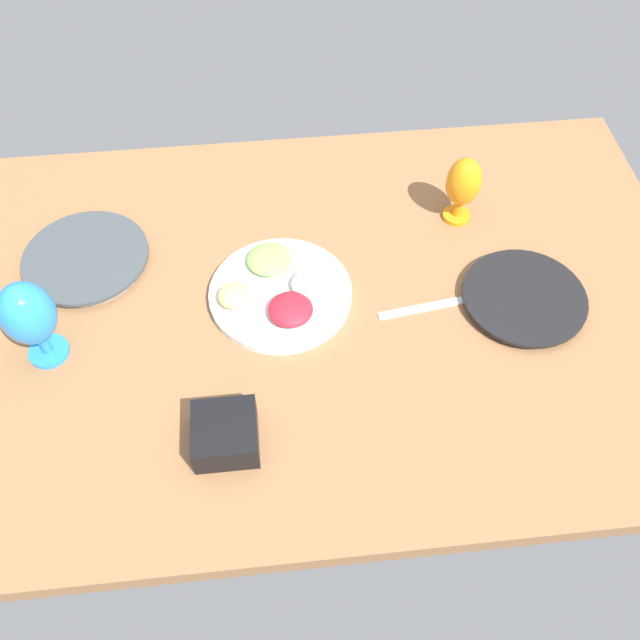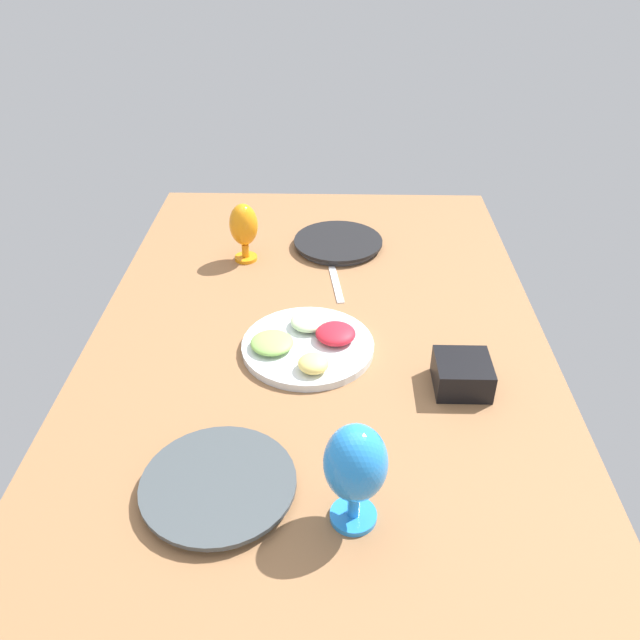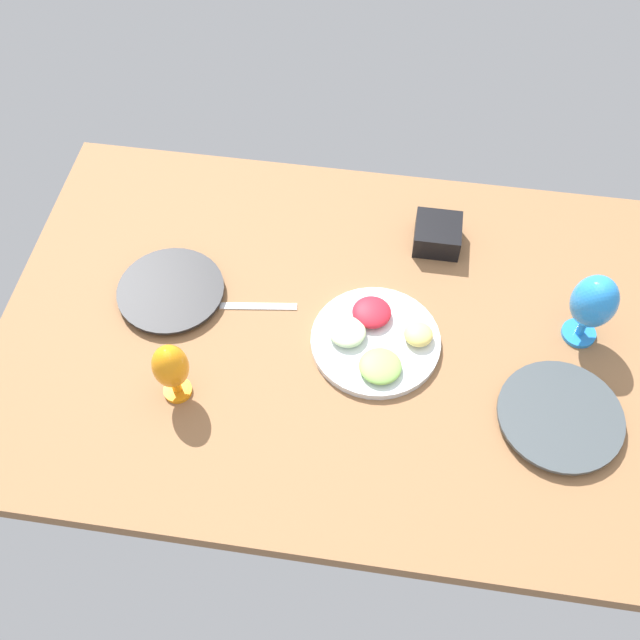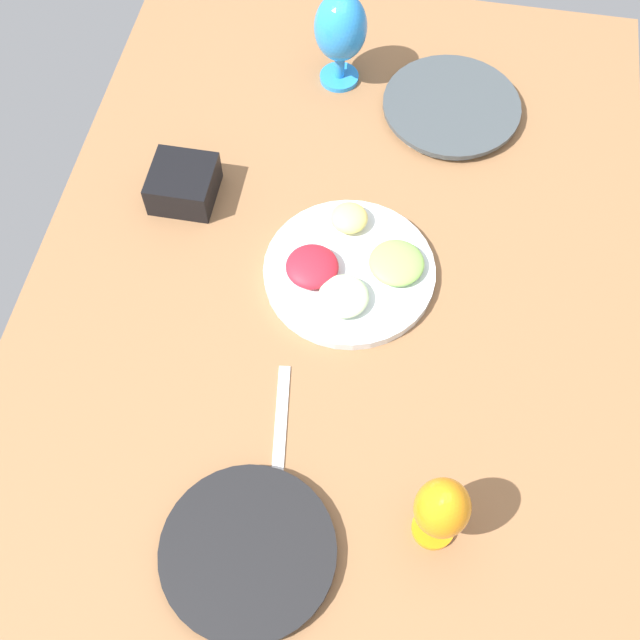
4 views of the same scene
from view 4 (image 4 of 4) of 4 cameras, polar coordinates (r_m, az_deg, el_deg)
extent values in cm
cube|color=#8C603D|center=(134.79, 0.77, 0.69)|extent=(160.00, 104.00, 4.00)
cylinder|color=silver|center=(160.99, 9.35, 14.65)|extent=(24.39, 24.39, 1.48)
cylinder|color=#3E4549|center=(160.16, 9.42, 14.94)|extent=(26.51, 26.51, 0.89)
cylinder|color=#4C4C51|center=(117.36, -5.16, -16.28)|extent=(23.09, 23.09, 1.36)
cylinder|color=black|center=(116.31, -5.20, -16.16)|extent=(25.09, 25.09, 0.82)
cylinder|color=silver|center=(135.51, 2.11, 3.49)|extent=(29.21, 29.21, 1.80)
ellipsoid|color=beige|center=(130.33, 1.74, 1.85)|extent=(8.30, 8.30, 2.89)
ellipsoid|color=#8CC659|center=(134.44, 5.51, 4.10)|extent=(9.35, 9.35, 2.51)
ellipsoid|color=#F9E072|center=(138.83, 2.11, 7.31)|extent=(6.47, 6.47, 3.24)
ellipsoid|color=red|center=(133.10, -0.56, 3.85)|extent=(8.90, 8.90, 3.02)
cylinder|color=orange|center=(119.07, 8.08, -14.54)|extent=(6.17, 6.17, 1.00)
cylinder|color=orange|center=(116.83, 8.23, -14.24)|extent=(2.00, 2.00, 3.68)
ellipsoid|color=orange|center=(109.52, 8.74, -13.18)|extent=(7.63, 7.63, 11.66)
cylinder|color=#2889E5|center=(165.56, 1.39, 17.00)|extent=(7.71, 7.71, 1.00)
cylinder|color=#2889E5|center=(163.54, 1.41, 17.75)|extent=(2.00, 2.00, 4.91)
ellipsoid|color=#2889E5|center=(157.40, 1.49, 20.22)|extent=(9.97, 9.97, 13.62)
cube|color=black|center=(145.72, -9.76, 9.59)|extent=(11.19, 11.19, 6.34)
cube|color=tan|center=(144.17, -9.88, 10.09)|extent=(9.18, 9.18, 2.03)
cube|color=silver|center=(123.72, -2.80, -7.06)|extent=(18.08, 4.18, 0.60)
camera|label=1|loc=(1.21, -59.18, 38.85)|focal=38.34mm
camera|label=2|loc=(1.90, 9.43, 51.31)|focal=36.00mm
camera|label=3|loc=(1.19, 88.36, 33.60)|focal=42.85mm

